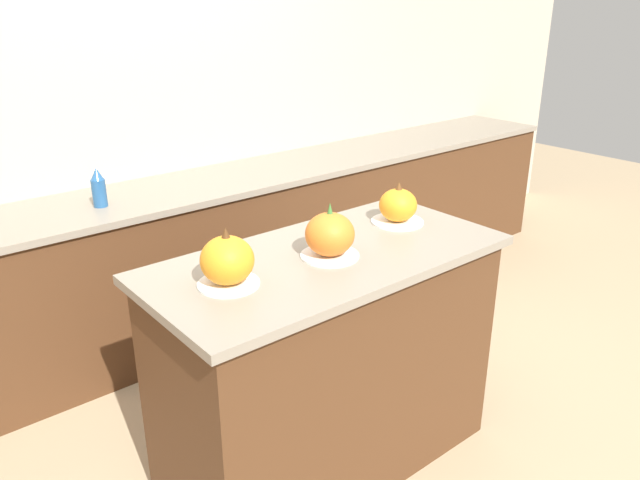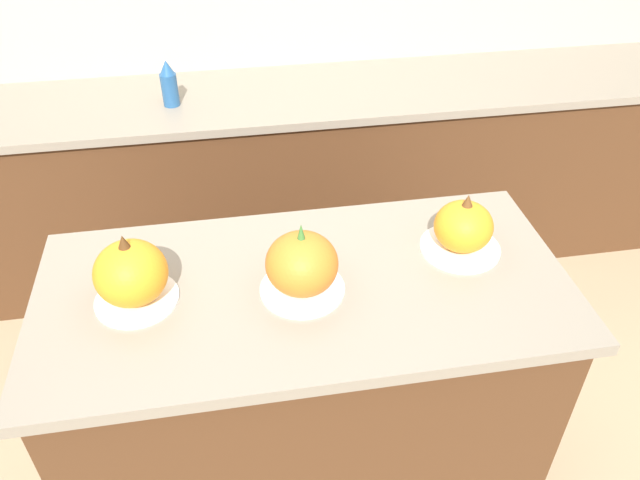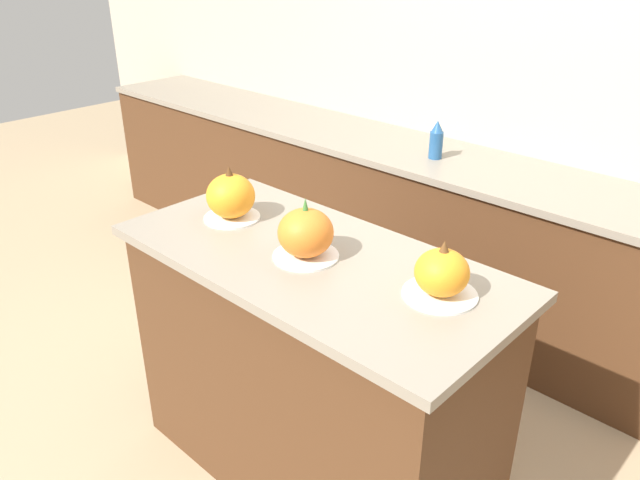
% 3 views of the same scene
% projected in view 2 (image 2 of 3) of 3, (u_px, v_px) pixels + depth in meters
% --- Properties ---
extents(kitchen_island, '(1.39, 0.67, 0.95)m').
position_uv_depth(kitchen_island, '(307.00, 400.00, 1.91)').
color(kitchen_island, '#4C2D19').
rests_on(kitchen_island, ground_plane).
extents(back_counter, '(6.00, 0.60, 0.89)m').
position_uv_depth(back_counter, '(265.00, 181.00, 2.96)').
color(back_counter, '#4C2D19').
rests_on(back_counter, ground_plane).
extents(pumpkin_cake_left, '(0.21, 0.21, 0.20)m').
position_uv_depth(pumpkin_cake_left, '(131.00, 275.00, 1.52)').
color(pumpkin_cake_left, white).
rests_on(pumpkin_cake_left, kitchen_island).
extents(pumpkin_cake_center, '(0.22, 0.22, 0.21)m').
position_uv_depth(pumpkin_cake_center, '(302.00, 265.00, 1.55)').
color(pumpkin_cake_center, white).
rests_on(pumpkin_cake_center, kitchen_island).
extents(pumpkin_cake_right, '(0.22, 0.22, 0.18)m').
position_uv_depth(pumpkin_cake_right, '(463.00, 228.00, 1.69)').
color(pumpkin_cake_right, white).
rests_on(pumpkin_cake_right, kitchen_island).
extents(bottle_tall, '(0.07, 0.07, 0.19)m').
position_uv_depth(bottle_tall, '(169.00, 84.00, 2.55)').
color(bottle_tall, '#235184').
rests_on(bottle_tall, back_counter).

